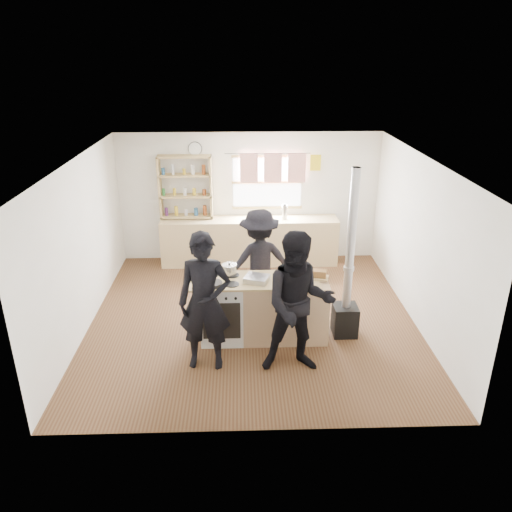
% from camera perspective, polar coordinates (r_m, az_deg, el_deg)
% --- Properties ---
extents(ground, '(5.00, 5.00, 0.01)m').
position_cam_1_polar(ground, '(7.91, -0.39, -7.13)').
color(ground, brown).
rests_on(ground, ground).
extents(back_counter, '(3.40, 0.55, 0.90)m').
position_cam_1_polar(back_counter, '(9.73, -0.74, 1.72)').
color(back_counter, tan).
rests_on(back_counter, ground).
extents(shelving_unit, '(1.00, 0.28, 1.20)m').
position_cam_1_polar(shelving_unit, '(9.57, -8.06, 7.83)').
color(shelving_unit, tan).
rests_on(shelving_unit, back_counter).
extents(thermos, '(0.10, 0.10, 0.28)m').
position_cam_1_polar(thermos, '(9.57, 3.28, 5.06)').
color(thermos, silver).
rests_on(thermos, back_counter).
extents(cooking_island, '(1.97, 0.64, 0.93)m').
position_cam_1_polar(cooking_island, '(7.21, 0.87, -6.03)').
color(cooking_island, silver).
rests_on(cooking_island, ground).
extents(skillet_greens, '(0.35, 0.35, 0.05)m').
position_cam_1_polar(skillet_greens, '(6.83, -4.95, -3.16)').
color(skillet_greens, black).
rests_on(skillet_greens, cooking_island).
extents(roast_tray, '(0.39, 0.36, 0.08)m').
position_cam_1_polar(roast_tray, '(6.92, 0.08, -2.59)').
color(roast_tray, silver).
rests_on(roast_tray, cooking_island).
extents(stockpot_stove, '(0.21, 0.21, 0.18)m').
position_cam_1_polar(stockpot_stove, '(7.13, -3.05, -1.54)').
color(stockpot_stove, '#BCBCBF').
rests_on(stockpot_stove, cooking_island).
extents(stockpot_counter, '(0.27, 0.27, 0.21)m').
position_cam_1_polar(stockpot_counter, '(7.07, 4.43, -1.65)').
color(stockpot_counter, silver).
rests_on(stockpot_counter, cooking_island).
extents(bread_board, '(0.32, 0.26, 0.12)m').
position_cam_1_polar(bread_board, '(7.07, 7.13, -2.14)').
color(bread_board, tan).
rests_on(bread_board, cooking_island).
extents(flue_heater, '(0.35, 0.35, 2.50)m').
position_cam_1_polar(flue_heater, '(7.31, 10.34, -4.29)').
color(flue_heater, black).
rests_on(flue_heater, ground).
extents(person_near_left, '(0.71, 0.49, 1.87)m').
position_cam_1_polar(person_near_left, '(6.41, -5.89, -5.28)').
color(person_near_left, black).
rests_on(person_near_left, ground).
extents(person_near_right, '(0.93, 0.73, 1.91)m').
position_cam_1_polar(person_near_right, '(6.32, 4.91, -5.49)').
color(person_near_right, black).
rests_on(person_near_right, ground).
extents(person_far, '(1.20, 0.85, 1.68)m').
position_cam_1_polar(person_far, '(7.82, 0.37, -0.58)').
color(person_far, black).
rests_on(person_far, ground).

